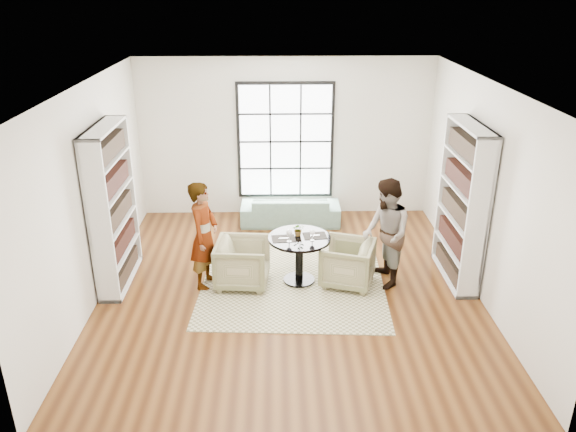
{
  "coord_description": "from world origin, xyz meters",
  "views": [
    {
      "loc": [
        -0.18,
        -7.31,
        4.24
      ],
      "look_at": [
        -0.01,
        0.4,
        1.0
      ],
      "focal_mm": 35.0,
      "sensor_mm": 36.0,
      "label": 1
    }
  ],
  "objects_px": {
    "armchair_right": "(347,263)",
    "wine_glass_right": "(312,233)",
    "pedestal_table": "(299,249)",
    "wine_glass_left": "(289,233)",
    "sofa": "(290,209)",
    "person_right": "(386,234)",
    "armchair_left": "(243,263)",
    "flower_centerpiece": "(298,230)",
    "person_left": "(204,235)"
  },
  "relations": [
    {
      "from": "sofa",
      "to": "armchair_left",
      "type": "height_order",
      "value": "armchair_left"
    },
    {
      "from": "wine_glass_right",
      "to": "person_right",
      "type": "bearing_deg",
      "value": 2.09
    },
    {
      "from": "sofa",
      "to": "flower_centerpiece",
      "type": "bearing_deg",
      "value": 92.58
    },
    {
      "from": "armchair_left",
      "to": "armchair_right",
      "type": "xyz_separation_m",
      "value": [
        1.56,
        -0.02,
        -0.01
      ]
    },
    {
      "from": "pedestal_table",
      "to": "armchair_left",
      "type": "bearing_deg",
      "value": -175.66
    },
    {
      "from": "armchair_left",
      "to": "wine_glass_left",
      "type": "height_order",
      "value": "wine_glass_left"
    },
    {
      "from": "flower_centerpiece",
      "to": "person_right",
      "type": "bearing_deg",
      "value": -6.33
    },
    {
      "from": "sofa",
      "to": "person_right",
      "type": "relative_size",
      "value": 1.12
    },
    {
      "from": "wine_glass_left",
      "to": "wine_glass_right",
      "type": "height_order",
      "value": "wine_glass_left"
    },
    {
      "from": "armchair_right",
      "to": "wine_glass_right",
      "type": "distance_m",
      "value": 0.75
    },
    {
      "from": "armchair_left",
      "to": "wine_glass_left",
      "type": "xyz_separation_m",
      "value": [
        0.69,
        -0.09,
        0.53
      ]
    },
    {
      "from": "sofa",
      "to": "wine_glass_right",
      "type": "bearing_deg",
      "value": 97.14
    },
    {
      "from": "wine_glass_left",
      "to": "pedestal_table",
      "type": "bearing_deg",
      "value": 44.52
    },
    {
      "from": "person_left",
      "to": "wine_glass_right",
      "type": "relative_size",
      "value": 9.4
    },
    {
      "from": "person_right",
      "to": "wine_glass_left",
      "type": "height_order",
      "value": "person_right"
    },
    {
      "from": "person_left",
      "to": "wine_glass_right",
      "type": "xyz_separation_m",
      "value": [
        1.58,
        -0.06,
        0.05
      ]
    },
    {
      "from": "sofa",
      "to": "wine_glass_right",
      "type": "xyz_separation_m",
      "value": [
        0.26,
        -2.37,
        0.6
      ]
    },
    {
      "from": "armchair_right",
      "to": "flower_centerpiece",
      "type": "xyz_separation_m",
      "value": [
        -0.73,
        0.14,
        0.5
      ]
    },
    {
      "from": "person_left",
      "to": "person_right",
      "type": "height_order",
      "value": "person_right"
    },
    {
      "from": "wine_glass_right",
      "to": "person_left",
      "type": "bearing_deg",
      "value": 177.94
    },
    {
      "from": "armchair_left",
      "to": "wine_glass_right",
      "type": "height_order",
      "value": "wine_glass_right"
    },
    {
      "from": "sofa",
      "to": "flower_centerpiece",
      "type": "xyz_separation_m",
      "value": [
        0.06,
        -2.19,
        0.57
      ]
    },
    {
      "from": "sofa",
      "to": "armchair_right",
      "type": "height_order",
      "value": "armchair_right"
    },
    {
      "from": "person_right",
      "to": "flower_centerpiece",
      "type": "distance_m",
      "value": 1.29
    },
    {
      "from": "person_right",
      "to": "wine_glass_right",
      "type": "distance_m",
      "value": 1.08
    },
    {
      "from": "pedestal_table",
      "to": "wine_glass_right",
      "type": "bearing_deg",
      "value": -33.56
    },
    {
      "from": "armchair_right",
      "to": "wine_glass_left",
      "type": "relative_size",
      "value": 3.88
    },
    {
      "from": "pedestal_table",
      "to": "wine_glass_left",
      "type": "distance_m",
      "value": 0.41
    },
    {
      "from": "sofa",
      "to": "person_left",
      "type": "xyz_separation_m",
      "value": [
        -1.32,
        -2.31,
        0.55
      ]
    },
    {
      "from": "armchair_left",
      "to": "pedestal_table",
      "type": "bearing_deg",
      "value": -80.54
    },
    {
      "from": "armchair_right",
      "to": "wine_glass_right",
      "type": "height_order",
      "value": "wine_glass_right"
    },
    {
      "from": "sofa",
      "to": "flower_centerpiece",
      "type": "height_order",
      "value": "flower_centerpiece"
    },
    {
      "from": "armchair_right",
      "to": "person_right",
      "type": "relative_size",
      "value": 0.46
    },
    {
      "from": "sofa",
      "to": "person_left",
      "type": "distance_m",
      "value": 2.72
    },
    {
      "from": "armchair_left",
      "to": "wine_glass_right",
      "type": "xyz_separation_m",
      "value": [
        1.03,
        -0.06,
        0.51
      ]
    },
    {
      "from": "sofa",
      "to": "wine_glass_left",
      "type": "xyz_separation_m",
      "value": [
        -0.08,
        -2.4,
        0.61
      ]
    },
    {
      "from": "person_right",
      "to": "wine_glass_right",
      "type": "bearing_deg",
      "value": -94.89
    },
    {
      "from": "person_left",
      "to": "wine_glass_right",
      "type": "height_order",
      "value": "person_left"
    },
    {
      "from": "sofa",
      "to": "person_right",
      "type": "xyz_separation_m",
      "value": [
        1.34,
        -2.33,
        0.55
      ]
    },
    {
      "from": "sofa",
      "to": "armchair_right",
      "type": "distance_m",
      "value": 2.46
    },
    {
      "from": "flower_centerpiece",
      "to": "pedestal_table",
      "type": "bearing_deg",
      "value": -78.28
    },
    {
      "from": "sofa",
      "to": "person_right",
      "type": "distance_m",
      "value": 2.75
    },
    {
      "from": "armchair_right",
      "to": "person_left",
      "type": "distance_m",
      "value": 2.16
    },
    {
      "from": "armchair_right",
      "to": "wine_glass_right",
      "type": "relative_size",
      "value": 4.34
    },
    {
      "from": "pedestal_table",
      "to": "armchair_right",
      "type": "bearing_deg",
      "value": -6.5
    },
    {
      "from": "pedestal_table",
      "to": "person_right",
      "type": "bearing_deg",
      "value": -3.68
    },
    {
      "from": "armchair_right",
      "to": "wine_glass_right",
      "type": "bearing_deg",
      "value": -67.65
    },
    {
      "from": "pedestal_table",
      "to": "sofa",
      "type": "bearing_deg",
      "value": 91.91
    },
    {
      "from": "pedestal_table",
      "to": "wine_glass_right",
      "type": "distance_m",
      "value": 0.39
    },
    {
      "from": "pedestal_table",
      "to": "flower_centerpiece",
      "type": "distance_m",
      "value": 0.31
    }
  ]
}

